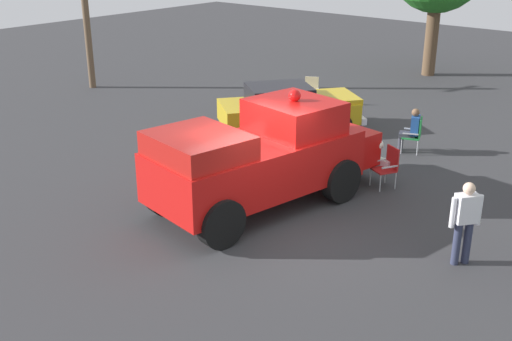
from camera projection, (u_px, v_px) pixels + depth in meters
ground_plane at (268, 224)px, 13.68m from camera, size 60.00×60.00×0.00m
vintage_fire_truck at (264, 156)px, 14.19m from camera, size 3.22×6.23×2.59m
classic_hot_rod at (289, 108)px, 19.61m from camera, size 4.09×4.60×1.46m
lawn_chair_near_truck at (416, 133)px, 17.75m from camera, size 0.64×0.64×1.02m
lawn_chair_by_car at (388, 164)px, 15.42m from camera, size 0.66×0.66×1.02m
lawn_chair_spare at (311, 89)px, 22.41m from camera, size 0.67×0.67×1.02m
spectator_seated at (411, 129)px, 17.74m from camera, size 0.63×0.55×1.29m
spectator_standing at (465, 218)px, 11.75m from camera, size 0.47×0.57×1.68m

